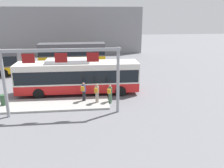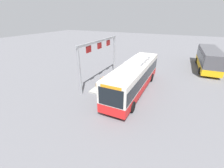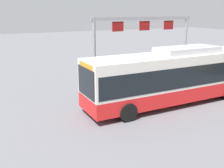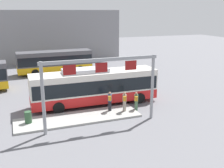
% 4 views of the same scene
% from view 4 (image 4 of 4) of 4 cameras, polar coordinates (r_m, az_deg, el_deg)
% --- Properties ---
extents(ground_plane, '(120.00, 120.00, 0.00)m').
position_cam_4_polar(ground_plane, '(25.13, -3.57, -4.29)').
color(ground_plane, slate).
extents(platform_curb, '(10.00, 2.80, 0.16)m').
position_cam_4_polar(platform_curb, '(21.89, -7.14, -7.19)').
color(platform_curb, '#9E9E99').
rests_on(platform_curb, ground).
extents(bus_main, '(11.66, 2.78, 3.46)m').
position_cam_4_polar(bus_main, '(24.58, -3.66, -0.31)').
color(bus_main, red).
rests_on(bus_main, ground).
extents(bus_background_left, '(10.17, 2.82, 3.10)m').
position_cam_4_polar(bus_background_left, '(38.09, -12.08, 4.91)').
color(bus_background_left, '#EAAD14').
rests_on(bus_background_left, ground).
extents(person_boarding, '(0.52, 0.60, 1.67)m').
position_cam_4_polar(person_boarding, '(23.27, 5.19, -3.62)').
color(person_boarding, '#476B4C').
rests_on(person_boarding, ground).
extents(person_waiting_near, '(0.47, 0.60, 1.67)m').
position_cam_4_polar(person_waiting_near, '(22.68, 2.69, -3.66)').
color(person_waiting_near, gray).
rests_on(person_waiting_near, platform_curb).
extents(person_waiting_mid, '(0.47, 0.59, 1.67)m').
position_cam_4_polar(person_waiting_mid, '(22.74, -0.47, -3.58)').
color(person_waiting_mid, black).
rests_on(person_waiting_mid, platform_curb).
extents(platform_sign_gantry, '(8.83, 0.24, 5.20)m').
position_cam_4_polar(platform_sign_gantry, '(19.37, -2.25, 1.31)').
color(platform_sign_gantry, gray).
rests_on(platform_sign_gantry, ground).
extents(station_building, '(27.86, 8.00, 8.60)m').
position_cam_4_polar(station_building, '(49.21, -15.77, 9.92)').
color(station_building, gray).
rests_on(station_building, ground).
extents(trash_bin, '(0.52, 0.52, 0.90)m').
position_cam_4_polar(trash_bin, '(21.44, -17.46, -6.77)').
color(trash_bin, '#2D5133').
rests_on(trash_bin, platform_curb).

